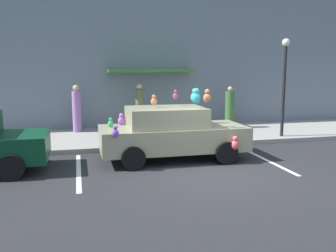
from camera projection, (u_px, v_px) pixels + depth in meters
name	position (u px, v px, depth m)	size (l,w,h in m)	color
ground_plane	(211.00, 173.00, 9.44)	(60.00, 60.00, 0.00)	#262628
sidewalk	(166.00, 136.00, 14.23)	(24.00, 4.00, 0.15)	gray
storefront_building	(154.00, 55.00, 15.79)	(24.00, 1.25, 6.40)	slate
parking_stripe_front	(264.00, 159.00, 10.88)	(0.12, 3.60, 0.01)	silver
parking_stripe_rear	(79.00, 171.00, 9.62)	(0.12, 3.60, 0.01)	silver
plush_covered_car	(171.00, 133.00, 10.74)	(4.22, 2.09, 2.11)	gray
teddy_bear_on_sidewalk	(200.00, 129.00, 13.28)	(0.37, 0.31, 0.71)	beige
street_lamp_post	(284.00, 77.00, 13.39)	(0.28, 0.28, 3.56)	black
pedestrian_near_shopfront	(230.00, 109.00, 15.51)	(0.39, 0.39, 1.75)	#35602C
pedestrian_walking_past	(139.00, 108.00, 14.98)	(0.31, 0.31, 1.89)	brown
pedestrian_by_lamp	(77.00, 110.00, 14.53)	(0.34, 0.34, 1.86)	#9968AB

